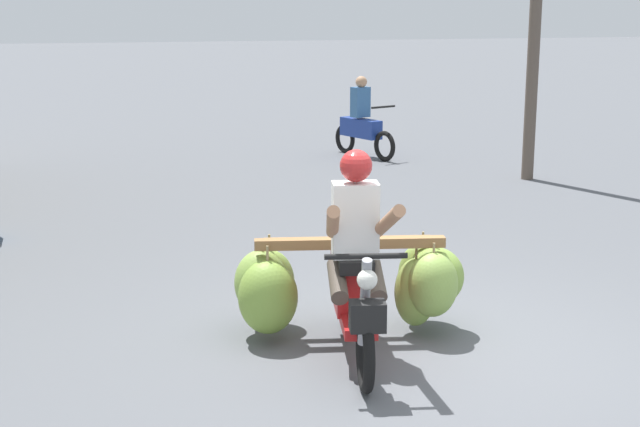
# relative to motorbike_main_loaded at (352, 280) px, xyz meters

# --- Properties ---
(ground_plane) EXTENTS (120.00, 120.00, 0.00)m
(ground_plane) POSITION_rel_motorbike_main_loaded_xyz_m (0.52, -0.49, -0.49)
(ground_plane) COLOR #56595E
(motorbike_main_loaded) EXTENTS (1.89, 1.91, 1.58)m
(motorbike_main_loaded) POSITION_rel_motorbike_main_loaded_xyz_m (0.00, 0.00, 0.00)
(motorbike_main_loaded) COLOR black
(motorbike_main_loaded) RESTS_ON ground
(motorbike_distant_ahead_left) EXTENTS (0.74, 1.55, 1.40)m
(motorbike_distant_ahead_left) POSITION_rel_motorbike_main_loaded_xyz_m (2.86, 8.50, 0.08)
(motorbike_distant_ahead_left) COLOR black
(motorbike_distant_ahead_left) RESTS_ON ground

